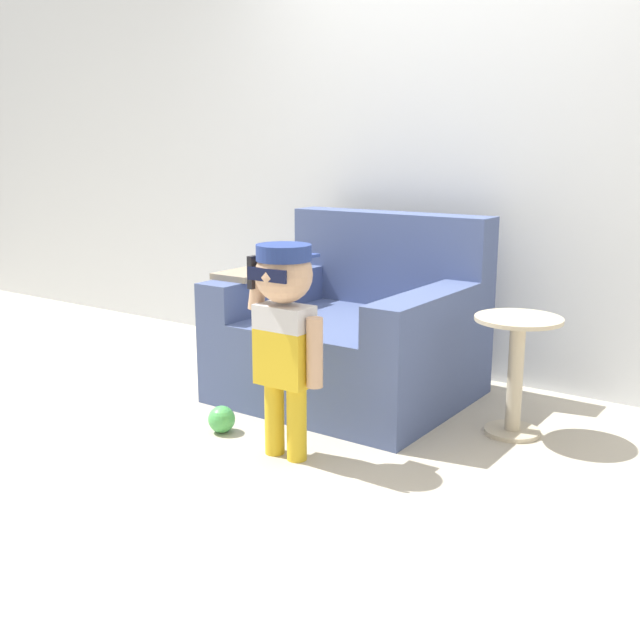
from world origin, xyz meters
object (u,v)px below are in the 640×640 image
Objects in this scene: side_table at (516,364)px; toy_ball at (222,419)px; armchair at (354,335)px; person_child at (285,318)px.

toy_ball is at bearing -145.63° from side_table.
armchair is 0.87m from side_table.
person_child reaches higher than side_table.
person_child is at bearing -6.80° from toy_ball.
person_child is at bearing -76.10° from armchair.
side_table is 4.39× the size of toy_ball.
armchair is at bearing 176.20° from side_table.
person_child is 7.23× the size of toy_ball.
side_table is at bearing 49.32° from person_child.
armchair is at bearing 76.31° from toy_ball.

